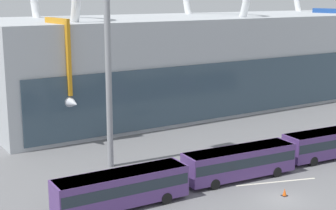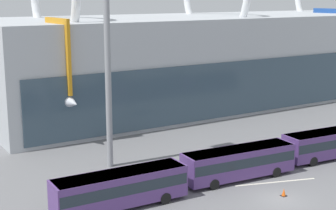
% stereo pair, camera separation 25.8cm
% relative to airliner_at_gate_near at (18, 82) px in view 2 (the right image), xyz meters
% --- Properties ---
extents(ground_plane, '(440.00, 440.00, 0.00)m').
position_rel_airliner_at_gate_near_xyz_m(ground_plane, '(10.15, -42.39, -5.20)').
color(ground_plane, slate).
extents(airliner_at_gate_near, '(36.21, 39.58, 14.75)m').
position_rel_airliner_at_gate_near_xyz_m(airliner_at_gate_near, '(0.00, 0.00, 0.00)').
color(airliner_at_gate_near, silver).
rests_on(airliner_at_gate_near, ground_plane).
extents(airliner_at_gate_far, '(32.71, 33.62, 14.91)m').
position_rel_airliner_at_gate_near_xyz_m(airliner_at_gate_far, '(52.90, 3.72, -0.29)').
color(airliner_at_gate_far, silver).
rests_on(airliner_at_gate_far, ground_plane).
extents(shuttle_bus_0, '(11.61, 3.13, 3.06)m').
position_rel_airliner_at_gate_near_xyz_m(shuttle_bus_0, '(-2.31, -36.61, -3.39)').
color(shuttle_bus_0, '#56387A').
rests_on(shuttle_bus_0, ground_plane).
extents(shuttle_bus_1, '(11.71, 3.66, 3.06)m').
position_rel_airliner_at_gate_near_xyz_m(shuttle_bus_1, '(10.36, -36.62, -3.39)').
color(shuttle_bus_1, '#56387A').
rests_on(shuttle_bus_1, ground_plane).
extents(shuttle_bus_2, '(11.72, 3.73, 3.06)m').
position_rel_airliner_at_gate_near_xyz_m(shuttle_bus_2, '(23.04, -36.88, -3.39)').
color(shuttle_bus_2, '#56387A').
rests_on(shuttle_bus_2, ground_plane).
extents(floodlight_mast, '(2.67, 2.67, 24.14)m').
position_rel_airliner_at_gate_near_xyz_m(floodlight_mast, '(1.57, -26.63, 10.71)').
color(floodlight_mast, gray).
rests_on(floodlight_mast, ground_plane).
extents(lane_stripe_0, '(7.86, 2.75, 0.01)m').
position_rel_airliner_at_gate_near_xyz_m(lane_stripe_0, '(12.79, -39.17, -5.20)').
color(lane_stripe_0, silver).
rests_on(lane_stripe_0, ground_plane).
extents(traffic_cone_0, '(0.50, 0.50, 0.70)m').
position_rel_airliner_at_gate_near_xyz_m(traffic_cone_0, '(10.99, -42.07, -4.86)').
color(traffic_cone_0, black).
rests_on(traffic_cone_0, ground_plane).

